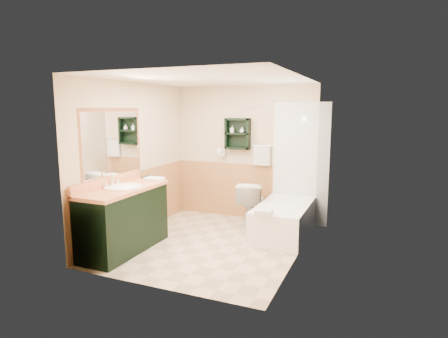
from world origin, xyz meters
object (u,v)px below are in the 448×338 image
toilet (252,203)px  wall_shelf (237,134)px  soap_bottle_a (232,131)px  soap_bottle_b (242,131)px  vanity (124,219)px  bathtub (284,219)px  hair_dryer (223,152)px  vanity_book (144,171)px

toilet → wall_shelf: bearing=-42.9°
toilet → soap_bottle_a: 1.34m
soap_bottle_b → vanity: bearing=-115.0°
soap_bottle_a → bathtub: bearing=-27.1°
soap_bottle_a → soap_bottle_b: (0.19, 0.00, 0.01)m
hair_dryer → soap_bottle_b: soap_bottle_b is taller
vanity_book → soap_bottle_b: (1.15, 1.35, 0.59)m
toilet → soap_bottle_a: soap_bottle_a is taller
soap_bottle_a → soap_bottle_b: 0.19m
wall_shelf → vanity: size_ratio=0.38×
toilet → vanity_book: bearing=29.8°
bathtub → toilet: (-0.65, 0.31, 0.12)m
vanity → vanity_book: (-0.17, 0.76, 0.56)m
wall_shelf → vanity_book: bearing=-128.1°
vanity → soap_bottle_a: size_ratio=11.48×
bathtub → vanity_book: size_ratio=7.20×
wall_shelf → hair_dryer: 0.46m
hair_dryer → vanity_book: hair_dryer is taller
vanity → toilet: vanity is taller
bathtub → soap_bottle_b: bearing=148.5°
vanity_book → bathtub: bearing=19.1°
vanity → bathtub: 2.46m
vanity → toilet: (1.27, 1.84, -0.08)m
wall_shelf → vanity: wall_shelf is taller
toilet → bathtub: bearing=147.4°
hair_dryer → bathtub: 1.74m
toilet → soap_bottle_b: soap_bottle_b is taller
hair_dryer → soap_bottle_b: size_ratio=2.27×
wall_shelf → vanity_book: (-1.06, -1.35, -0.53)m
hair_dryer → bathtub: (1.33, -0.61, -0.95)m
hair_dryer → vanity: size_ratio=0.17×
bathtub → soap_bottle_a: 1.84m
hair_dryer → vanity: 2.34m
bathtub → soap_bottle_b: 1.74m
hair_dryer → soap_bottle_a: size_ratio=1.91×
hair_dryer → bathtub: hair_dryer is taller
vanity_book → soap_bottle_b: size_ratio=1.97×
vanity → vanity_book: bearing=102.3°
wall_shelf → vanity_book: wall_shelf is taller
wall_shelf → vanity_book: size_ratio=2.64×
vanity_book → soap_bottle_b: bearing=48.4°
bathtub → hair_dryer: bearing=155.4°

